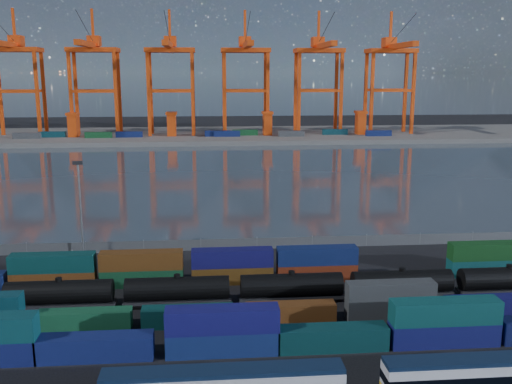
{
  "coord_description": "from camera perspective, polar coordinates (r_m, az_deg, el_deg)",
  "views": [
    {
      "loc": [
        -8.53,
        -69.4,
        30.87
      ],
      "look_at": [
        0.0,
        30.0,
        10.0
      ],
      "focal_mm": 40.0,
      "sensor_mm": 36.0,
      "label": 1
    }
  ],
  "objects": [
    {
      "name": "harbor_water",
      "position": [
        177.31,
        -2.07,
        1.78
      ],
      "size": [
        700.0,
        700.0,
        0.0
      ],
      "primitive_type": "plane",
      "color": "#333F4A",
      "rests_on": "ground"
    },
    {
      "name": "gantry_cranes",
      "position": [
        272.88,
        -4.81,
        12.96
      ],
      "size": [
        197.92,
        44.01,
        59.6
      ],
      "color": "#EE4610",
      "rests_on": "ground"
    },
    {
      "name": "straddle_carriers",
      "position": [
        270.45,
        -3.64,
        6.9
      ],
      "size": [
        140.0,
        7.0,
        11.1
      ],
      "color": "#EE4610",
      "rests_on": "far_quay"
    },
    {
      "name": "tanker_string",
      "position": [
        78.56,
        -7.86,
        -9.69
      ],
      "size": [
        138.44,
        3.1,
        4.44
      ],
      "color": "black",
      "rests_on": "ground"
    },
    {
      "name": "far_quay",
      "position": [
        281.12,
        -3.16,
        5.7
      ],
      "size": [
        700.0,
        70.0,
        2.0
      ],
      "primitive_type": "cube",
      "color": "#514F4C",
      "rests_on": "ground"
    },
    {
      "name": "passenger_train",
      "position": [
        61.44,
        22.99,
        -16.85
      ],
      "size": [
        74.08,
        2.73,
        4.68
      ],
      "color": "silver",
      "rests_on": "ground"
    },
    {
      "name": "yard_light_mast",
      "position": [
        100.13,
        -17.17,
        -1.16
      ],
      "size": [
        1.6,
        0.4,
        16.6
      ],
      "color": "slate",
      "rests_on": "ground"
    },
    {
      "name": "quay_containers",
      "position": [
        266.3,
        -5.44,
        5.82
      ],
      "size": [
        172.58,
        10.99,
        2.6
      ],
      "color": "navy",
      "rests_on": "far_quay"
    },
    {
      "name": "ground",
      "position": [
        76.43,
        1.97,
        -12.01
      ],
      "size": [
        700.0,
        700.0,
        0.0
      ],
      "primitive_type": "plane",
      "color": "black",
      "rests_on": "ground"
    },
    {
      "name": "container_row_mid",
      "position": [
        72.94,
        -9.2,
        -11.87
      ],
      "size": [
        141.35,
        2.3,
        4.91
      ],
      "color": "#424347",
      "rests_on": "ground"
    },
    {
      "name": "container_row_south",
      "position": [
        65.88,
        -9.97,
        -14.15
      ],
      "size": [
        140.72,
        2.57,
        5.47
      ],
      "color": "#393A3D",
      "rests_on": "ground"
    },
    {
      "name": "container_row_north",
      "position": [
        86.26,
        0.69,
        -7.56
      ],
      "size": [
        141.76,
        2.46,
        5.24
      ],
      "color": "#141159",
      "rests_on": "ground"
    },
    {
      "name": "waterfront_fence",
      "position": [
        102.23,
        0.1,
        -5.17
      ],
      "size": [
        160.12,
        0.12,
        2.2
      ],
      "color": "#595B5E",
      "rests_on": "ground"
    },
    {
      "name": "distant_mountains",
      "position": [
        1681.63,
        -2.57,
        18.27
      ],
      "size": [
        2470.0,
        1100.0,
        520.0
      ],
      "color": "#1E2630",
      "rests_on": "ground"
    }
  ]
}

